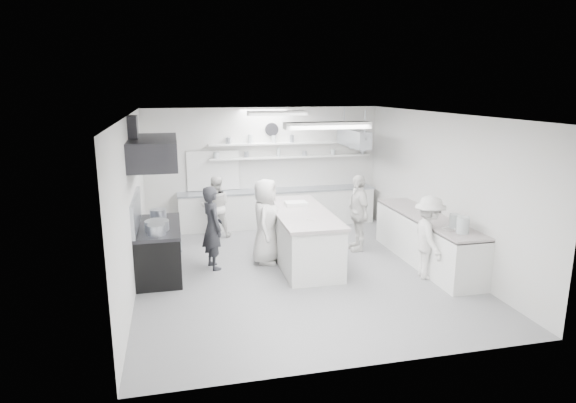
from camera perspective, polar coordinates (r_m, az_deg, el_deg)
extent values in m
cube|color=gray|center=(9.68, 1.04, -8.01)|extent=(6.00, 7.00, 0.02)
cube|color=silver|center=(9.04, 1.12, 10.14)|extent=(6.00, 7.00, 0.02)
cube|color=silver|center=(12.61, -2.82, 4.08)|extent=(6.00, 0.04, 3.00)
cube|color=silver|center=(6.04, 9.27, -6.23)|extent=(6.00, 0.04, 3.00)
cube|color=silver|center=(9.01, -17.76, -0.22)|extent=(0.04, 7.00, 3.00)
cube|color=silver|center=(10.38, 17.35, 1.52)|extent=(0.04, 7.00, 3.00)
cube|color=black|center=(9.65, -14.77, -5.63)|extent=(0.80, 1.80, 0.90)
cube|color=#28272B|center=(9.23, -15.46, 5.61)|extent=(0.85, 2.00, 0.50)
cube|color=white|center=(12.58, -1.18, -0.76)|extent=(5.00, 0.60, 0.92)
cube|color=white|center=(12.59, 0.42, 5.23)|extent=(4.20, 0.26, 0.04)
cube|color=white|center=(12.55, 0.42, 6.82)|extent=(4.20, 0.26, 0.04)
cube|color=black|center=(12.44, -8.72, 3.58)|extent=(1.30, 0.04, 1.00)
cylinder|color=white|center=(12.49, -1.93, 8.39)|extent=(0.32, 0.05, 0.32)
cube|color=white|center=(10.29, 15.83, -4.40)|extent=(0.74, 3.30, 0.94)
cube|color=#A4AAB4|center=(11.98, 7.63, 7.36)|extent=(0.30, 1.60, 0.40)
cube|color=white|center=(7.32, 4.61, 8.83)|extent=(1.30, 0.25, 0.10)
cube|color=white|center=(10.80, -1.26, 10.26)|extent=(1.30, 0.25, 0.10)
cube|color=white|center=(9.99, 1.58, -4.20)|extent=(1.06, 2.76, 1.01)
cylinder|color=#A4AAB4|center=(9.19, -15.03, -2.85)|extent=(0.43, 0.43, 0.23)
imported|color=#2A2B2F|center=(9.64, -8.79, -3.03)|extent=(0.55, 0.69, 1.65)
imported|color=silver|center=(11.69, -8.43, -0.60)|extent=(0.74, 0.59, 1.47)
imported|color=silver|center=(9.83, -2.62, -2.32)|extent=(0.80, 0.98, 1.73)
imported|color=silver|center=(10.72, 8.17, -1.30)|extent=(0.42, 0.98, 1.67)
imported|color=silver|center=(9.43, 16.07, -4.04)|extent=(0.75, 1.10, 1.57)
imported|color=#A4AAB4|center=(10.56, 0.49, -0.21)|extent=(0.27, 0.27, 0.06)
imported|color=white|center=(9.24, 2.77, -2.20)|extent=(0.23, 0.23, 0.06)
imported|color=white|center=(9.34, 18.22, -3.17)|extent=(0.31, 0.31, 0.06)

